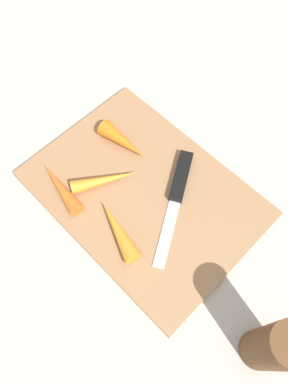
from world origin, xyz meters
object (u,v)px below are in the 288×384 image
at_px(carrot_long, 118,230).
at_px(pepper_grinder, 273,347).
at_px(cutting_board, 144,194).
at_px(carrot_short, 60,187).
at_px(carrot_shortest, 124,142).
at_px(carrot_longest, 105,180).
at_px(knife, 179,183).

bearing_deg(carrot_long, pepper_grinder, -159.04).
height_order(cutting_board, carrot_short, carrot_short).
distance_m(carrot_shortest, carrot_short, 0.13).
height_order(carrot_longest, pepper_grinder, pepper_grinder).
relative_size(carrot_long, pepper_grinder, 0.74).
bearing_deg(carrot_longest, carrot_shortest, 52.61).
xyz_separation_m(carrot_longest, carrot_short, (-0.04, -0.06, 0.00)).
bearing_deg(carrot_shortest, knife, 1.18).
distance_m(cutting_board, pepper_grinder, 0.29).
relative_size(carrot_long, carrot_shortest, 1.09).
bearing_deg(knife, carrot_long, -34.52).
height_order(cutting_board, carrot_shortest, carrot_shortest).
relative_size(cutting_board, carrot_shortest, 3.82).
height_order(cutting_board, carrot_longest, carrot_longest).
height_order(knife, carrot_shortest, carrot_shortest).
height_order(knife, carrot_short, carrot_short).
distance_m(carrot_longest, pepper_grinder, 0.33).
distance_m(carrot_longest, carrot_short, 0.07).
relative_size(knife, carrot_shortest, 1.94).
distance_m(cutting_board, carrot_shortest, 0.10).
bearing_deg(carrot_short, carrot_long, -164.56).
height_order(knife, carrot_long, carrot_long).
relative_size(carrot_short, pepper_grinder, 0.74).
height_order(carrot_long, carrot_shortest, carrot_shortest).
bearing_deg(pepper_grinder, carrot_shortest, 165.79).
bearing_deg(carrot_long, carrot_longest, -13.36).
height_order(carrot_long, carrot_short, carrot_long).
xyz_separation_m(cutting_board, carrot_longest, (-0.06, -0.03, 0.02)).
xyz_separation_m(knife, pepper_grinder, (0.24, -0.10, 0.05)).
relative_size(carrot_long, carrot_short, 1.00).
bearing_deg(carrot_short, carrot_shortest, -86.59).
bearing_deg(pepper_grinder, knife, 156.90).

